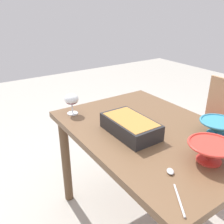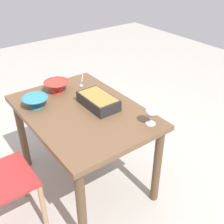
# 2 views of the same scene
# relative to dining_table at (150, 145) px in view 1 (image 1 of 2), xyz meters

# --- Properties ---
(ground_plane) EXTENTS (8.00, 8.00, 0.00)m
(ground_plane) POSITION_rel_dining_table_xyz_m (0.00, 0.00, -0.62)
(ground_plane) COLOR #B2ADA3
(dining_table) EXTENTS (1.13, 0.79, 0.73)m
(dining_table) POSITION_rel_dining_table_xyz_m (0.00, 0.00, 0.00)
(dining_table) COLOR brown
(dining_table) RESTS_ON ground_plane
(chair) EXTENTS (0.42, 0.41, 0.86)m
(chair) POSITION_rel_dining_table_xyz_m (-0.04, 0.75, -0.15)
(chair) COLOR #B22D2D
(chair) RESTS_ON ground_plane
(wine_glass) EXTENTS (0.09, 0.09, 0.14)m
(wine_glass) POSITION_rel_dining_table_xyz_m (-0.45, -0.28, 0.20)
(wine_glass) COLOR white
(wine_glass) RESTS_ON dining_table
(casserole_dish) EXTENTS (0.33, 0.19, 0.09)m
(casserole_dish) POSITION_rel_dining_table_xyz_m (-0.03, -0.13, 0.15)
(casserole_dish) COLOR #262628
(casserole_dish) RESTS_ON dining_table
(mixing_bowl) EXTENTS (0.21, 0.21, 0.09)m
(mixing_bowl) POSITION_rel_dining_table_xyz_m (0.37, 0.01, 0.16)
(mixing_bowl) COLOR red
(mixing_bowl) RESTS_ON dining_table
(small_bowl) EXTENTS (0.20, 0.20, 0.08)m
(small_bowl) POSITION_rel_dining_table_xyz_m (0.24, 0.26, 0.15)
(small_bowl) COLOR teal
(small_bowl) RESTS_ON dining_table
(serving_spoon) EXTENTS (0.23, 0.16, 0.01)m
(serving_spoon) POSITION_rel_dining_table_xyz_m (0.38, -0.23, 0.11)
(serving_spoon) COLOR silver
(serving_spoon) RESTS_ON dining_table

